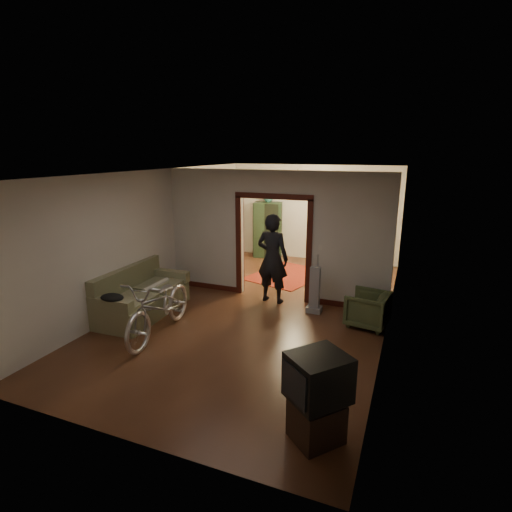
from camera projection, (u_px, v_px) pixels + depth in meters
The scene contains 24 objects.
floor at pixel (261, 308), 8.36m from camera, with size 5.00×8.50×0.01m, color #3C1F13.
ceiling at pixel (262, 172), 7.64m from camera, with size 5.00×8.50×0.01m, color white.
wall_back at pixel (313, 213), 11.81m from camera, with size 5.00×0.02×2.80m, color beige.
wall_left at pixel (157, 233), 8.90m from camera, with size 0.02×8.50×2.80m, color beige.
wall_right at pixel (392, 255), 7.10m from camera, with size 0.02×8.50×2.80m, color beige.
partition_wall at pixel (274, 236), 8.67m from camera, with size 5.00×0.14×2.80m, color beige.
door_casing at pixel (274, 249), 8.75m from camera, with size 1.74×0.20×2.32m, color #3C130D.
far_window at pixel (337, 209), 11.48m from camera, with size 0.98×0.06×1.28m, color black.
chandelier at pixel (298, 185), 10.00m from camera, with size 0.24×0.24×0.24m, color #FFE0A5.
light_switch at pixel (320, 247), 8.26m from camera, with size 0.08×0.01×0.12m, color silver.
sofa at pixel (143, 292), 7.93m from camera, with size 0.93×2.06×0.95m, color #676946.
rolled_paper at pixel (156, 285), 8.15m from camera, with size 0.10×0.10×0.79m, color beige.
jacket at pixel (112, 297), 7.04m from camera, with size 0.44×0.33×0.13m, color black.
bicycle at pixel (160, 306), 7.00m from camera, with size 0.73×2.09×1.10m, color silver.
armchair at pixel (367, 309), 7.43m from camera, with size 0.71×0.73×0.66m, color #44502D.
tv_stand at pixel (316, 421), 4.51m from camera, with size 0.52×0.47×0.47m, color black.
crt_tv at pixel (318, 377), 4.36m from camera, with size 0.61×0.55×0.53m, color black.
vacuum at pixel (315, 290), 8.02m from camera, with size 0.29×0.24×0.96m, color gray.
person at pixel (272, 258), 8.49m from camera, with size 0.70×0.46×1.93m, color black.
oriental_rug at pixel (287, 275), 10.53m from camera, with size 1.56×2.05×0.02m, color maroon.
locker at pixel (268, 230), 12.20m from camera, with size 0.84×0.47×1.68m, color #1D2F1C.
globe at pixel (268, 194), 11.91m from camera, with size 0.31×0.31×0.31m, color #1E5972.
desk at pixel (350, 257), 11.07m from camera, with size 0.88×0.49×0.65m, color black.
desk_chair at pixel (321, 250), 11.08m from camera, with size 0.45×0.45×1.01m, color black.
Camera 1 is at (2.80, -7.28, 3.20)m, focal length 28.00 mm.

